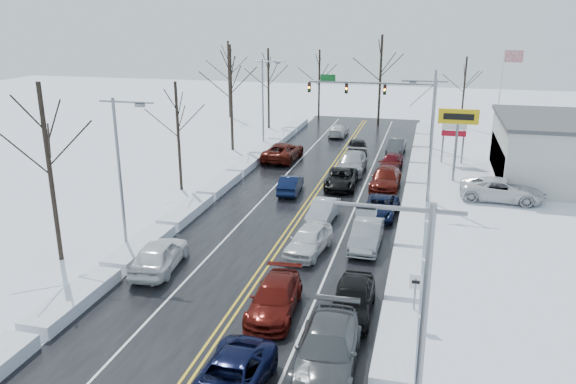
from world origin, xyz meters
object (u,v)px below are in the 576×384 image
(tires_plus_sign, at_px, (458,121))
(traffic_signal_mast, at_px, (384,93))
(flagpole, at_px, (502,90))
(oncoming_car_0, at_px, (291,193))

(tires_plus_sign, bearing_deg, traffic_signal_mast, 120.46)
(tires_plus_sign, relative_size, flagpole, 0.60)
(traffic_signal_mast, distance_m, oncoming_car_0, 20.16)
(traffic_signal_mast, height_order, tires_plus_sign, traffic_signal_mast)
(oncoming_car_0, bearing_deg, traffic_signal_mast, -109.89)
(flagpole, height_order, oncoming_car_0, flagpole)
(traffic_signal_mast, height_order, flagpole, flagpole)
(traffic_signal_mast, relative_size, oncoming_car_0, 3.15)
(flagpole, bearing_deg, oncoming_car_0, -129.53)
(traffic_signal_mast, relative_size, flagpole, 1.33)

